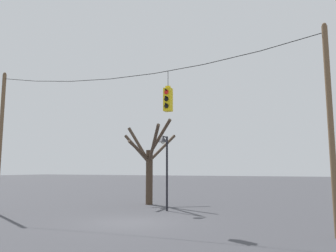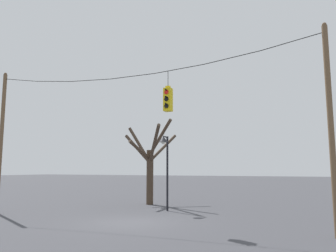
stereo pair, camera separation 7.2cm
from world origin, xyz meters
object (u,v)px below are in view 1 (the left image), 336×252
(street_lamp, at_px, (164,151))
(bare_tree, at_px, (149,161))
(utility_pole_left, at_px, (0,141))
(utility_pole_right, at_px, (331,126))
(traffic_light_near_left_pole, at_px, (168,99))

(street_lamp, bearing_deg, bare_tree, 129.18)
(utility_pole_left, distance_m, street_lamp, 9.36)
(bare_tree, bearing_deg, utility_pole_left, -128.99)
(utility_pole_right, xyz_separation_m, traffic_light_near_left_pole, (-6.53, 0.00, 1.56))
(utility_pole_right, bearing_deg, bare_tree, 146.60)
(traffic_light_near_left_pole, bearing_deg, utility_pole_right, -0.00)
(utility_pole_left, xyz_separation_m, utility_pole_right, (16.87, 0.00, 0.00))
(utility_pole_right, distance_m, traffic_light_near_left_pole, 6.71)
(utility_pole_left, relative_size, street_lamp, 1.84)
(utility_pole_left, xyz_separation_m, bare_tree, (5.87, 7.25, -1.05))
(street_lamp, bearing_deg, traffic_light_near_left_pole, -64.62)
(bare_tree, bearing_deg, street_lamp, -50.82)
(utility_pole_left, xyz_separation_m, traffic_light_near_left_pole, (10.33, 0.00, 1.56))
(traffic_light_near_left_pole, distance_m, street_lamp, 5.14)
(utility_pole_right, height_order, traffic_light_near_left_pole, utility_pole_right)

